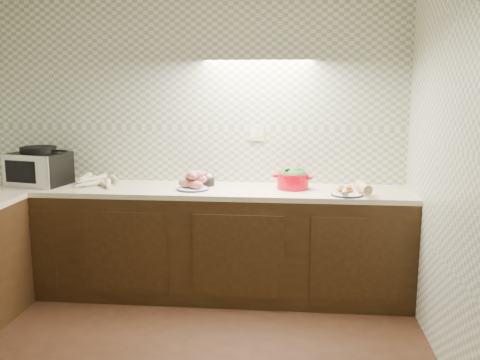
# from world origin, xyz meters

# --- Properties ---
(room) EXTENTS (3.60, 3.60, 2.60)m
(room) POSITION_xyz_m (0.00, 0.00, 1.63)
(room) COLOR black
(room) RESTS_ON ground
(counter) EXTENTS (3.60, 3.60, 0.90)m
(counter) POSITION_xyz_m (-0.68, 0.68, 0.45)
(counter) COLOR black
(counter) RESTS_ON ground
(toaster_oven) EXTENTS (0.51, 0.43, 0.32)m
(toaster_oven) POSITION_xyz_m (-1.25, 1.52, 1.05)
(toaster_oven) COLOR black
(toaster_oven) RESTS_ON counter
(parsnip_pile) EXTENTS (0.45, 0.43, 0.08)m
(parsnip_pile) POSITION_xyz_m (-0.78, 1.53, 0.93)
(parsnip_pile) COLOR beige
(parsnip_pile) RESTS_ON counter
(sweet_potato_plate) EXTENTS (0.27, 0.26, 0.16)m
(sweet_potato_plate) POSITION_xyz_m (0.07, 1.44, 0.96)
(sweet_potato_plate) COLOR #151344
(sweet_potato_plate) RESTS_ON counter
(onion_bowl) EXTENTS (0.17, 0.17, 0.13)m
(onion_bowl) POSITION_xyz_m (0.13, 1.62, 0.95)
(onion_bowl) COLOR black
(onion_bowl) RESTS_ON counter
(dutch_oven) EXTENTS (0.32, 0.31, 0.18)m
(dutch_oven) POSITION_xyz_m (0.86, 1.55, 0.99)
(dutch_oven) COLOR #BD0016
(dutch_oven) RESTS_ON counter
(veg_plate) EXTENTS (0.29, 0.27, 0.12)m
(veg_plate) POSITION_xyz_m (1.32, 1.35, 0.94)
(veg_plate) COLOR #151344
(veg_plate) RESTS_ON counter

